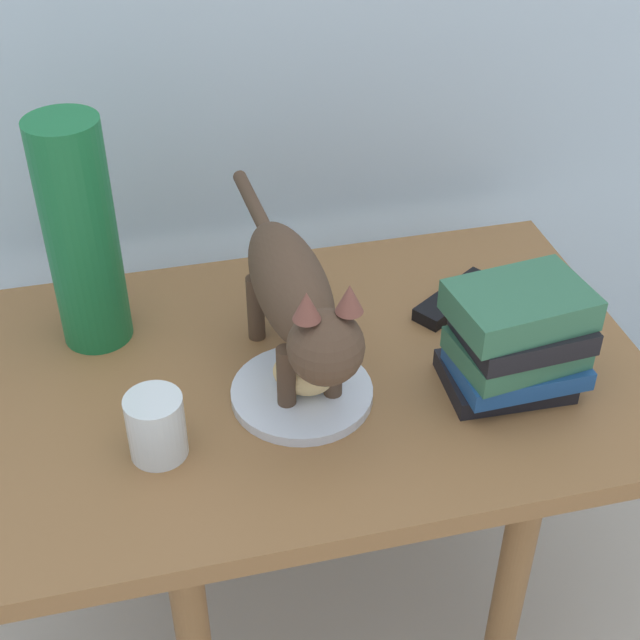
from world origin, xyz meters
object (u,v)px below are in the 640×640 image
Objects in this scene: green_vase at (81,236)px; candle_jar at (157,429)px; cat at (296,298)px; plate at (302,393)px; book_stack at (517,341)px; side_table at (320,404)px; bread_roll at (303,374)px; tv_remote at (455,298)px.

candle_jar is (0.06, -0.25, -0.13)m from green_vase.
cat is 1.47× the size of green_vase.
candle_jar is (-0.19, -0.06, 0.03)m from plate.
book_stack is 0.58m from green_vase.
side_table is at bearing 55.16° from plate.
plate is 0.13m from cat.
bread_roll is 0.30m from tv_remote.
plate is 0.38× the size of cat.
tv_remote is at bearing -5.48° from green_vase.
book_stack is (0.27, -0.05, 0.04)m from bread_roll.
bread_roll reaches higher than side_table.
side_table is 5.85× the size of tv_remote.
plate is (-0.04, -0.05, 0.07)m from side_table.
plate is 2.30× the size of bread_roll.
cat is 0.28m from book_stack.
side_table is 4.76× the size of plate.
candle_jar reaches higher than bread_roll.
candle_jar is (-0.23, -0.11, 0.11)m from side_table.
tv_remote is at bearing 24.18° from candle_jar.
bread_roll is at bearing -38.12° from green_vase.
candle_jar is at bearing -163.63° from bread_roll.
plate is 1.23× the size of tv_remote.
book_stack is 0.55× the size of green_vase.
side_table is at bearing 25.65° from cat.
candle_jar reaches higher than tv_remote.
book_stack is (0.27, -0.05, 0.07)m from plate.
cat is (-0.03, -0.02, 0.20)m from side_table.
green_vase is (-0.25, 0.16, 0.03)m from cat.
tv_remote reaches higher than side_table.
green_vase is (-0.52, 0.24, 0.09)m from book_stack.
green_vase reaches higher than tv_remote.
tv_remote is (-0.00, 0.19, -0.07)m from book_stack.
bread_roll is at bearing 16.37° from candle_jar.
tv_remote is at bearing 22.96° from cat.
green_vase is at bearing 141.88° from bread_roll.
book_stack is at bearing 1.31° from candle_jar.
green_vase reaches higher than bread_roll.
green_vase is 0.29m from candle_jar.
book_stack is at bearing -25.10° from green_vase.
green_vase is at bearing 147.54° from cat.
bread_roll is at bearing 175.84° from tv_remote.
bread_roll is 0.24× the size of green_vase.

